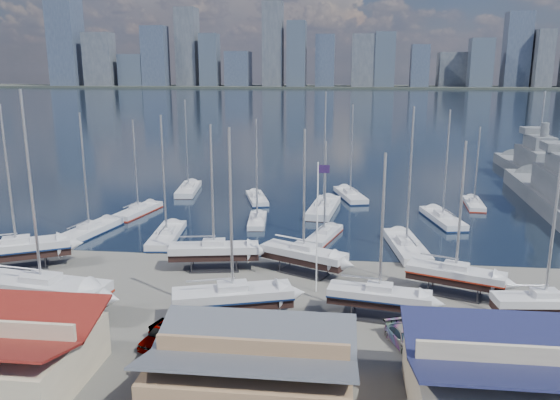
# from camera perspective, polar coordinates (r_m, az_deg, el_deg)

# --- Properties ---
(ground) EXTENTS (1400.00, 1400.00, 0.00)m
(ground) POSITION_cam_1_polar(r_m,az_deg,el_deg) (49.81, 0.13, -9.97)
(ground) COLOR #605E59
(ground) RESTS_ON ground
(water) EXTENTS (1400.00, 600.00, 0.40)m
(water) POSITION_cam_1_polar(r_m,az_deg,el_deg) (356.01, 5.75, 10.19)
(water) COLOR #182938
(water) RESTS_ON ground
(far_shore) EXTENTS (1400.00, 80.00, 2.20)m
(far_shore) POSITION_cam_1_polar(r_m,az_deg,el_deg) (615.72, 6.13, 11.65)
(far_shore) COLOR #2D332D
(far_shore) RESTS_ON ground
(skyline) EXTENTS (639.14, 43.80, 107.69)m
(skyline) POSITION_cam_1_polar(r_m,az_deg,el_deg) (609.62, 5.46, 15.22)
(skyline) COLOR #475166
(skyline) RESTS_ON far_shore
(shed_grey) EXTENTS (12.60, 8.40, 4.17)m
(shed_grey) POSITION_cam_1_polar(r_m,az_deg,el_deg) (34.68, -2.93, -17.17)
(shed_grey) COLOR #8C6B4C
(shed_grey) RESTS_ON ground
(shed_blue) EXTENTS (13.65, 9.45, 4.71)m
(shed_blue) POSITION_cam_1_polar(r_m,az_deg,el_deg) (35.89, 24.43, -16.84)
(shed_blue) COLOR #BFB293
(shed_blue) RESTS_ON ground
(sailboat_cradle_0) EXTENTS (10.49, 7.34, 16.63)m
(sailboat_cradle_0) POSITION_cam_1_polar(r_m,az_deg,el_deg) (61.64, -25.79, -4.62)
(sailboat_cradle_0) COLOR #2D2D33
(sailboat_cradle_0) RESTS_ON ground
(sailboat_cradle_1) EXTENTS (11.86, 4.86, 18.41)m
(sailboat_cradle_1) POSITION_cam_1_polar(r_m,az_deg,el_deg) (49.44, -23.60, -8.59)
(sailboat_cradle_1) COLOR #2D2D33
(sailboat_cradle_1) RESTS_ON ground
(sailboat_cradle_2) EXTENTS (9.26, 4.01, 14.74)m
(sailboat_cradle_2) POSITION_cam_1_polar(r_m,az_deg,el_deg) (55.73, -6.90, -5.26)
(sailboat_cradle_2) COLOR #2D2D33
(sailboat_cradle_2) RESTS_ON ground
(sailboat_cradle_3) EXTENTS (10.02, 5.45, 15.63)m
(sailboat_cradle_3) POSITION_cam_1_polar(r_m,az_deg,el_deg) (44.61, -4.96, -10.05)
(sailboat_cradle_3) COLOR #2D2D33
(sailboat_cradle_3) RESTS_ON ground
(sailboat_cradle_4) EXTENTS (8.93, 6.04, 14.41)m
(sailboat_cradle_4) POSITION_cam_1_polar(r_m,az_deg,el_deg) (54.27, 2.48, -5.71)
(sailboat_cradle_4) COLOR #2D2D33
(sailboat_cradle_4) RESTS_ON ground
(sailboat_cradle_5) EXTENTS (8.62, 3.73, 13.67)m
(sailboat_cradle_5) POSITION_cam_1_polar(r_m,az_deg,el_deg) (45.53, 10.32, -9.86)
(sailboat_cradle_5) COLOR #2D2D33
(sailboat_cradle_5) RESTS_ON ground
(sailboat_cradle_6) EXTENTS (8.82, 5.36, 13.97)m
(sailboat_cradle_6) POSITION_cam_1_polar(r_m,az_deg,el_deg) (51.62, 17.86, -7.44)
(sailboat_cradle_6) COLOR #2D2D33
(sailboat_cradle_6) RESTS_ON ground
(sailboat_cradle_7) EXTENTS (8.11, 3.05, 13.16)m
(sailboat_cradle_7) POSITION_cam_1_polar(r_m,az_deg,el_deg) (48.50, 25.90, -9.60)
(sailboat_cradle_7) COLOR #2D2D33
(sailboat_cradle_7) RESTS_ON ground
(sailboat_moored_0) EXTENTS (4.97, 10.84, 15.65)m
(sailboat_moored_0) POSITION_cam_1_polar(r_m,az_deg,el_deg) (71.26, -19.28, -3.20)
(sailboat_moored_0) COLOR black
(sailboat_moored_0) RESTS_ON water
(sailboat_moored_1) EXTENTS (4.42, 9.62, 13.88)m
(sailboat_moored_1) POSITION_cam_1_polar(r_m,az_deg,el_deg) (79.38, -14.58, -1.20)
(sailboat_moored_1) COLOR black
(sailboat_moored_1) RESTS_ON water
(sailboat_moored_2) EXTENTS (4.16, 10.78, 15.87)m
(sailboat_moored_2) POSITION_cam_1_polar(r_m,az_deg,el_deg) (91.51, -9.54, 0.98)
(sailboat_moored_2) COLOR black
(sailboat_moored_2) RESTS_ON water
(sailboat_moored_3) EXTENTS (3.89, 10.60, 15.50)m
(sailboat_moored_3) POSITION_cam_1_polar(r_m,az_deg,el_deg) (66.76, -11.74, -3.81)
(sailboat_moored_3) COLOR black
(sailboat_moored_3) RESTS_ON water
(sailboat_moored_4) EXTENTS (2.95, 7.99, 11.80)m
(sailboat_moored_4) POSITION_cam_1_polar(r_m,az_deg,el_deg) (72.12, -2.39, -2.22)
(sailboat_moored_4) COLOR black
(sailboat_moored_4) RESTS_ON water
(sailboat_moored_5) EXTENTS (4.89, 9.20, 13.25)m
(sailboat_moored_5) POSITION_cam_1_polar(r_m,az_deg,el_deg) (84.33, -2.43, 0.08)
(sailboat_moored_5) COLOR black
(sailboat_moored_5) RESTS_ON water
(sailboat_moored_6) EXTENTS (4.56, 8.52, 12.27)m
(sailboat_moored_6) POSITION_cam_1_polar(r_m,az_deg,el_deg) (66.04, 4.64, -3.76)
(sailboat_moored_6) COLOR black
(sailboat_moored_6) RESTS_ON water
(sailboat_moored_7) EXTENTS (4.74, 12.05, 17.71)m
(sailboat_moored_7) POSITION_cam_1_polar(r_m,az_deg,el_deg) (78.25, 4.58, -1.00)
(sailboat_moored_7) COLOR black
(sailboat_moored_7) RESTS_ON water
(sailboat_moored_8) EXTENTS (5.55, 10.69, 15.39)m
(sailboat_moored_8) POSITION_cam_1_polar(r_m,az_deg,el_deg) (86.79, 7.35, 0.37)
(sailboat_moored_8) COLOR black
(sailboat_moored_8) RESTS_ON water
(sailboat_moored_9) EXTENTS (4.52, 11.43, 16.79)m
(sailboat_moored_9) POSITION_cam_1_polar(r_m,az_deg,el_deg) (63.01, 13.04, -4.91)
(sailboat_moored_9) COLOR black
(sailboat_moored_9) RESTS_ON water
(sailboat_moored_10) EXTENTS (4.92, 10.79, 15.57)m
(sailboat_moored_10) POSITION_cam_1_polar(r_m,az_deg,el_deg) (75.89, 16.62, -2.00)
(sailboat_moored_10) COLOR black
(sailboat_moored_10) RESTS_ON water
(sailboat_moored_11) EXTENTS (2.93, 8.43, 12.38)m
(sailboat_moored_11) POSITION_cam_1_polar(r_m,az_deg,el_deg) (85.97, 19.59, -0.44)
(sailboat_moored_11) COLOR black
(sailboat_moored_11) RESTS_ON water
(naval_ship_west) EXTENTS (6.68, 38.16, 17.43)m
(naval_ship_west) POSITION_cam_1_polar(r_m,az_deg,el_deg) (111.63, 25.21, 2.82)
(naval_ship_west) COLOR slate
(naval_ship_west) RESTS_ON water
(car_a) EXTENTS (3.04, 4.80, 1.52)m
(car_a) POSITION_cam_1_polar(r_m,az_deg,el_deg) (42.46, -12.15, -13.52)
(car_a) COLOR gray
(car_a) RESTS_ON ground
(car_b) EXTENTS (5.08, 3.12, 1.58)m
(car_b) POSITION_cam_1_polar(r_m,az_deg,el_deg) (42.41, -10.31, -13.42)
(car_b) COLOR gray
(car_b) RESTS_ON ground
(car_c) EXTENTS (3.78, 6.01, 1.55)m
(car_c) POSITION_cam_1_polar(r_m,az_deg,el_deg) (41.05, 3.30, -14.19)
(car_c) COLOR gray
(car_c) RESTS_ON ground
(car_d) EXTENTS (3.38, 4.94, 1.33)m
(car_d) POSITION_cam_1_polar(r_m,az_deg,el_deg) (42.19, 13.03, -13.90)
(car_d) COLOR gray
(car_d) RESTS_ON ground
(flagpole) EXTENTS (1.06, 0.12, 12.03)m
(flagpole) POSITION_cam_1_polar(r_m,az_deg,el_deg) (48.50, 4.02, -1.97)
(flagpole) COLOR white
(flagpole) RESTS_ON ground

